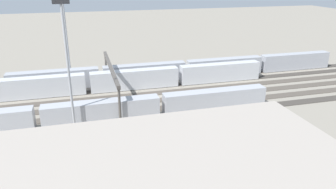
{
  "coord_description": "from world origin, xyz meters",
  "views": [
    {
      "loc": [
        16.91,
        73.24,
        28.74
      ],
      "look_at": [
        -1.58,
        5.62,
        2.5
      ],
      "focal_mm": 34.7,
      "sensor_mm": 36.0,
      "label": 1
    }
  ],
  "objects_px": {
    "light_mast_1": "(66,50)",
    "signal_gantry": "(111,71)",
    "train_on_track_1": "(88,83)",
    "train_on_track_5": "(102,113)",
    "train_on_track_0": "(186,70)",
    "light_mast_0": "(64,12)"
  },
  "relations": [
    {
      "from": "train_on_track_0",
      "to": "light_mast_1",
      "type": "height_order",
      "value": "light_mast_1"
    },
    {
      "from": "train_on_track_0",
      "to": "signal_gantry",
      "type": "bearing_deg",
      "value": 29.02
    },
    {
      "from": "train_on_track_5",
      "to": "signal_gantry",
      "type": "distance_m",
      "value": 13.84
    },
    {
      "from": "train_on_track_5",
      "to": "train_on_track_1",
      "type": "xyz_separation_m",
      "value": [
        2.04,
        -20.0,
        0.0
      ]
    },
    {
      "from": "train_on_track_5",
      "to": "light_mast_1",
      "type": "xyz_separation_m",
      "value": [
        5.44,
        2.48,
        13.61
      ]
    },
    {
      "from": "train_on_track_1",
      "to": "light_mast_1",
      "type": "xyz_separation_m",
      "value": [
        3.4,
        22.48,
        13.61
      ]
    },
    {
      "from": "train_on_track_5",
      "to": "light_mast_0",
      "type": "xyz_separation_m",
      "value": [
        6.24,
        -27.25,
        17.06
      ]
    },
    {
      "from": "train_on_track_0",
      "to": "light_mast_1",
      "type": "xyz_separation_m",
      "value": [
        31.28,
        27.48,
        13.61
      ]
    },
    {
      "from": "train_on_track_0",
      "to": "train_on_track_1",
      "type": "bearing_deg",
      "value": 10.17
    },
    {
      "from": "train_on_track_0",
      "to": "light_mast_0",
      "type": "distance_m",
      "value": 36.39
    },
    {
      "from": "light_mast_0",
      "to": "light_mast_1",
      "type": "relative_size",
      "value": 1.25
    },
    {
      "from": "train_on_track_1",
      "to": "signal_gantry",
      "type": "distance_m",
      "value": 10.45
    },
    {
      "from": "light_mast_0",
      "to": "signal_gantry",
      "type": "bearing_deg",
      "value": 122.9
    },
    {
      "from": "signal_gantry",
      "to": "light_mast_0",
      "type": "bearing_deg",
      "value": -57.1
    },
    {
      "from": "train_on_track_1",
      "to": "light_mast_1",
      "type": "bearing_deg",
      "value": 81.39
    },
    {
      "from": "train_on_track_5",
      "to": "train_on_track_1",
      "type": "bearing_deg",
      "value": -84.18
    },
    {
      "from": "train_on_track_1",
      "to": "signal_gantry",
      "type": "height_order",
      "value": "signal_gantry"
    },
    {
      "from": "light_mast_1",
      "to": "signal_gantry",
      "type": "height_order",
      "value": "light_mast_1"
    },
    {
      "from": "light_mast_1",
      "to": "signal_gantry",
      "type": "distance_m",
      "value": 19.4
    },
    {
      "from": "train_on_track_0",
      "to": "train_on_track_1",
      "type": "height_order",
      "value": "same"
    },
    {
      "from": "train_on_track_0",
      "to": "light_mast_1",
      "type": "bearing_deg",
      "value": 41.31
    },
    {
      "from": "train_on_track_1",
      "to": "light_mast_0",
      "type": "xyz_separation_m",
      "value": [
        4.2,
        -7.25,
        17.06
      ]
    }
  ]
}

